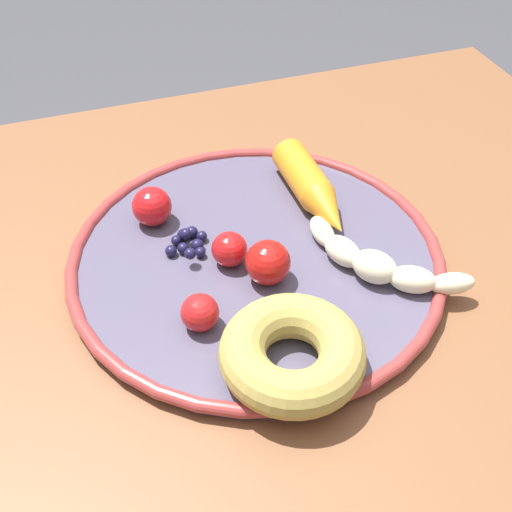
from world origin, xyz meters
TOP-DOWN VIEW (x-y plane):
  - dining_table at (0.00, 0.00)m, footprint 1.01×0.72m
  - plate at (0.05, 0.02)m, footprint 0.36×0.36m
  - banana at (0.15, -0.04)m, footprint 0.12×0.14m
  - carrot_orange at (0.13, 0.08)m, footprint 0.04×0.14m
  - donut at (0.03, -0.11)m, footprint 0.15×0.15m
  - blueberry_pile at (-0.01, 0.05)m, footprint 0.04×0.05m
  - tomato_near at (0.02, 0.02)m, footprint 0.03×0.03m
  - tomato_mid at (0.05, -0.01)m, footprint 0.04×0.04m
  - tomato_far at (-0.03, 0.10)m, footprint 0.04×0.04m
  - tomato_extra at (-0.02, -0.05)m, footprint 0.03×0.03m

SIDE VIEW (x-z plane):
  - dining_table at x=0.00m, z-range 0.25..0.96m
  - plate at x=0.05m, z-range 0.70..0.72m
  - blueberry_pile at x=-0.01m, z-range 0.71..0.73m
  - banana at x=0.15m, z-range 0.71..0.74m
  - tomato_extra at x=-0.02m, z-range 0.72..0.75m
  - tomato_near at x=0.02m, z-range 0.72..0.75m
  - carrot_orange at x=0.13m, z-range 0.72..0.75m
  - donut at x=0.03m, z-range 0.72..0.75m
  - tomato_far at x=-0.03m, z-range 0.72..0.75m
  - tomato_mid at x=0.05m, z-range 0.72..0.76m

